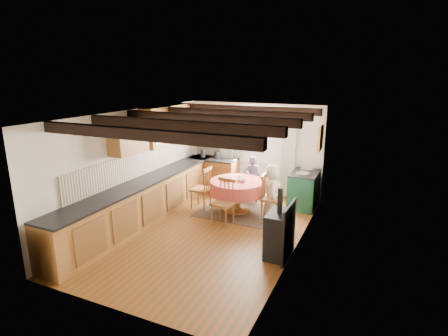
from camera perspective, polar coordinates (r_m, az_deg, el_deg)
The scene contains 40 objects.
floor at distance 7.40m, azimuth -2.59°, elevation -10.11°, with size 3.60×5.50×0.00m, color brown.
ceiling at distance 6.74m, azimuth -2.83°, elevation 8.71°, with size 3.60×5.50×0.00m, color white.
wall_back at distance 9.44m, azimuth 4.88°, elevation 3.06°, with size 3.60×0.00×2.40m, color silver.
wall_front at distance 4.83m, azimuth -17.80°, elevation -9.31°, with size 3.60×0.00×2.40m, color silver.
wall_left at distance 7.93m, azimuth -14.39°, elevation 0.37°, with size 0.00×5.50×2.40m, color silver.
wall_right at distance 6.40m, azimuth 11.86°, elevation -2.94°, with size 0.00×5.50×2.40m, color silver.
beam_a at distance 5.07m, azimuth -13.16°, elevation 5.28°, with size 3.60×0.16×0.16m, color black.
beam_b at distance 5.89m, azimuth -7.26°, elevation 6.83°, with size 3.60×0.16×0.16m, color black.
beam_c at distance 6.75m, azimuth -2.82°, elevation 7.95°, with size 3.60×0.16×0.16m, color black.
beam_d at distance 7.65m, azimuth 0.62°, elevation 8.78°, with size 3.60×0.16×0.16m, color black.
beam_e at distance 8.57m, azimuth 3.34°, elevation 9.41°, with size 3.60×0.16×0.16m, color black.
splash_left at distance 8.14m, azimuth -12.97°, elevation 0.84°, with size 0.02×4.50×0.55m, color beige.
splash_back at distance 9.79m, azimuth -0.70°, elevation 3.54°, with size 1.40×0.02×0.55m, color beige.
base_cabinet_left at distance 7.97m, azimuth -12.34°, elevation -5.15°, with size 0.60×5.30×0.88m, color #A26E28.
base_cabinet_back at distance 9.74m, azimuth -1.65°, elevation -1.12°, with size 1.30×0.60×0.88m, color #A26E28.
worktop_left at distance 7.82m, azimuth -12.40°, elevation -2.00°, with size 0.64×5.30×0.04m, color black.
worktop_back at distance 9.61m, azimuth -1.72°, elevation 1.49°, with size 1.30×0.64×0.04m, color black.
wall_cabinet_glass at distance 8.64m, azimuth -8.86°, elevation 6.90°, with size 0.34×1.80×0.90m, color #A26E28.
wall_cabinet_solid at distance 7.45m, azimuth -15.13°, elevation 4.92°, with size 0.34×0.90×0.70m, color #A26E28.
window_frame at distance 9.32m, azimuth 5.48°, elevation 5.40°, with size 1.34×0.03×1.54m, color white.
window_pane at distance 9.32m, azimuth 5.49°, elevation 5.40°, with size 1.20×0.01×1.40m, color white.
curtain_left at distance 9.64m, azimuth 0.45°, elevation 2.76°, with size 0.35×0.10×2.10m, color #B6CEAD.
curtain_right at distance 9.10m, azimuth 10.30°, elevation 1.79°, with size 0.35×0.10×2.10m, color #B6CEAD.
curtain_rod at distance 9.16m, azimuth 5.40°, elevation 9.03°, with size 0.03×0.03×2.00m, color black.
wall_picture at distance 8.49m, azimuth 15.28°, elevation 4.70°, with size 0.04×0.50×0.60m, color gold.
wall_plate at distance 9.03m, azimuth 11.20°, elevation 5.53°, with size 0.30×0.30×0.02m, color silver.
rug at distance 8.37m, azimuth 2.12°, elevation -7.00°, with size 1.76×1.37×0.01m, color black.
dining_table at distance 8.24m, azimuth 2.14°, elevation -4.59°, with size 1.26×1.26×0.76m, color #D24F53, non-canonical shape.
chair_near at distance 7.56m, azimuth -0.22°, elevation -5.49°, with size 0.42×0.44×0.99m, color #9C6939, non-canonical shape.
chair_left at distance 8.47m, azimuth -3.73°, elevation -3.15°, with size 0.43×0.45×1.01m, color #9C6939, non-canonical shape.
chair_right at distance 7.90m, azimuth 7.59°, elevation -4.60°, with size 0.44×0.46×1.02m, color #9C6939, non-canonical shape.
aga_range at distance 8.76m, azimuth 12.69°, elevation -3.35°, with size 0.62×0.95×0.88m, color #164730, non-canonical shape.
cast_iron_stove at distance 6.29m, azimuth 8.83°, elevation -8.64°, with size 0.38×0.63×1.26m, color black, non-canonical shape.
child_far at distance 8.88m, azimuth 4.53°, elevation -1.77°, with size 0.43×0.28×1.17m, color #4D4A6A.
child_right at distance 7.98m, azimuth 7.75°, elevation -3.64°, with size 0.59×0.39×1.21m, color beige.
bowl_a at distance 8.13m, azimuth 0.64°, elevation -1.83°, with size 0.22×0.22×0.05m, color silver.
bowl_b at distance 8.07m, azimuth 2.87°, elevation -1.95°, with size 0.20×0.20×0.06m, color silver.
cup at distance 8.20m, azimuth 2.47°, elevation -1.57°, with size 0.09×0.09×0.09m, color silver.
canister_tall at distance 9.67m, azimuth -3.41°, elevation 2.39°, with size 0.14×0.14×0.23m, color #262628.
canister_wide at distance 9.59m, azimuth -1.14°, elevation 2.14°, with size 0.16×0.16×0.18m, color #262628.
Camera 1 is at (3.05, -5.97, 3.12)m, focal length 28.49 mm.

